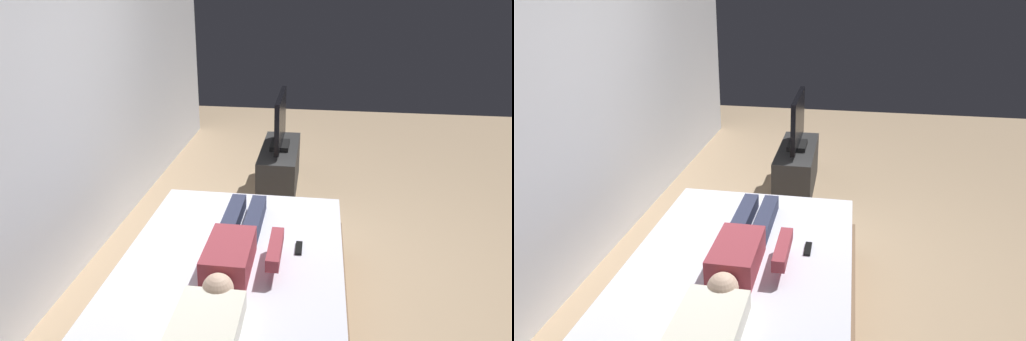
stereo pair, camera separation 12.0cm
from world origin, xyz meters
The scene contains 8 objects.
ground_plane centered at (0.00, 0.00, 0.00)m, with size 10.00×10.00×0.00m, color tan.
back_wall centered at (0.40, 1.71, 1.40)m, with size 6.40×0.10×2.80m, color silver.
bed centered at (-0.77, 0.30, 0.26)m, with size 2.04×1.51×0.54m.
pillow centered at (-1.47, 0.30, 0.60)m, with size 0.48×0.34×0.12m, color silver.
person centered at (-0.74, 0.28, 0.62)m, with size 1.26×0.46×0.18m.
remote centered at (-0.59, -0.12, 0.55)m, with size 0.15×0.04×0.02m, color black.
tv_stand centered at (1.52, 0.19, 0.25)m, with size 1.10×0.40×0.50m, color #2D2D2D.
tv centered at (1.52, 0.19, 0.78)m, with size 0.88×0.20×0.59m.
Camera 2 is at (-3.21, -0.31, 2.22)m, focal length 32.06 mm.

